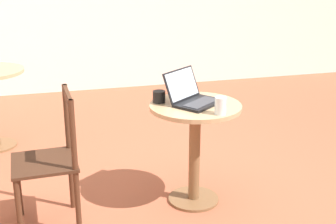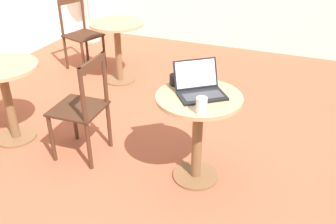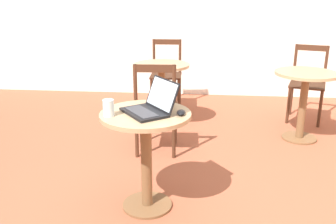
% 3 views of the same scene
% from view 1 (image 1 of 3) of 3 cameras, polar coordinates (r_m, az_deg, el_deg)
% --- Properties ---
extents(ground_plane, '(16.00, 16.00, 0.00)m').
position_cam_1_polar(ground_plane, '(3.54, 3.09, -10.58)').
color(ground_plane, '#9E5138').
extents(cafe_table_near, '(0.64, 0.64, 0.74)m').
position_cam_1_polar(cafe_table_near, '(3.30, 3.26, -2.39)').
color(cafe_table_near, brown).
rests_on(cafe_table_near, ground_plane).
extents(chair_far_front, '(0.43, 0.43, 0.91)m').
position_cam_1_polar(chair_far_front, '(3.14, -14.08, -5.85)').
color(chair_far_front, '#472819').
rests_on(chair_far_front, ground_plane).
extents(laptop, '(0.44, 0.45, 0.22)m').
position_cam_1_polar(laptop, '(3.25, 3.10, 1.86)').
color(laptop, black).
rests_on(laptop, cafe_table_near).
extents(mouse, '(0.06, 0.10, 0.03)m').
position_cam_1_polar(mouse, '(3.46, 2.36, 2.42)').
color(mouse, black).
rests_on(mouse, cafe_table_near).
extents(mug, '(0.12, 0.09, 0.08)m').
position_cam_1_polar(mug, '(3.27, -1.11, 1.90)').
color(mug, black).
rests_on(mug, cafe_table_near).
extents(drinking_glass, '(0.08, 0.08, 0.11)m').
position_cam_1_polar(drinking_glass, '(3.04, 6.41, 0.77)').
color(drinking_glass, silver).
rests_on(drinking_glass, cafe_table_near).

